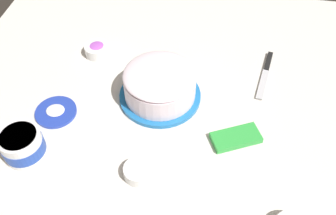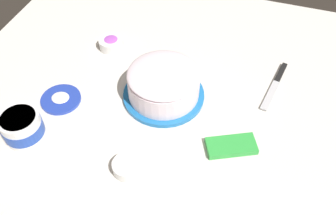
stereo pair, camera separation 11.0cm
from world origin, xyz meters
name	(u,v)px [view 1 (the left image)]	position (x,y,z in m)	size (l,w,h in m)	color
ground_plane	(173,125)	(0.00, 0.00, 0.00)	(1.54, 1.54, 0.00)	silver
frosted_cake	(160,85)	(0.06, -0.11, 0.05)	(0.26, 0.26, 0.12)	#1E6BB2
frosting_tub	(22,145)	(0.39, 0.17, 0.05)	(0.12, 0.12, 0.09)	white
frosting_tub_lid	(56,112)	(0.37, 0.01, 0.01)	(0.13, 0.13, 0.02)	#233DAD
spreading_knife	(266,71)	(-0.28, -0.28, 0.01)	(0.06, 0.24, 0.01)	silver
sprinkle_bowl_blue	(138,171)	(0.06, 0.19, 0.02)	(0.08, 0.08, 0.03)	white
sprinkle_bowl_rainbow	(97,49)	(0.32, -0.28, 0.02)	(0.09, 0.09, 0.04)	white
candy_box_lower	(236,138)	(-0.19, 0.02, 0.01)	(0.14, 0.07, 0.02)	green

